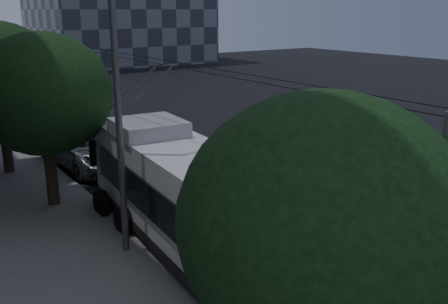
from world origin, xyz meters
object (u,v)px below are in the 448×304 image
trolleybus (194,203)px  car_white_b (30,116)px  streetlamp_near (129,57)px  pickup_silver (89,148)px  car_white_a (36,128)px

trolleybus → car_white_b: bearing=93.3°
car_white_b → streetlamp_near: (-1.85, -20.05, 5.34)m
car_white_b → pickup_silver: bearing=-80.5°
pickup_silver → car_white_a: 6.41m
trolleybus → pickup_silver: 10.64m
trolleybus → pickup_silver: size_ratio=1.95×
pickup_silver → car_white_b: (-0.03, 10.73, -0.26)m
car_white_a → pickup_silver: bearing=-104.8°
car_white_a → trolleybus: bearing=-111.2°
pickup_silver → streetlamp_near: size_ratio=0.65×
car_white_a → car_white_b: car_white_a is taller
car_white_b → trolleybus: bearing=-82.2°
trolleybus → streetlamp_near: 4.62m
car_white_a → car_white_b: (0.76, 4.37, -0.14)m
car_white_b → streetlamp_near: streetlamp_near is taller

